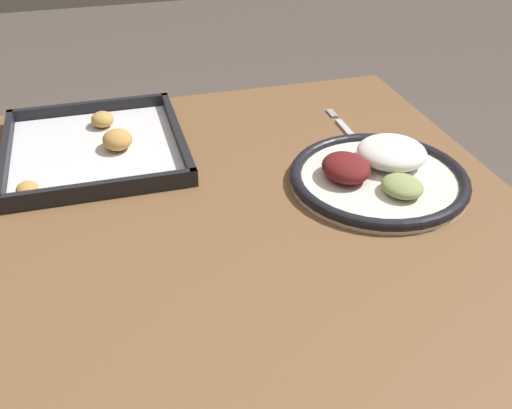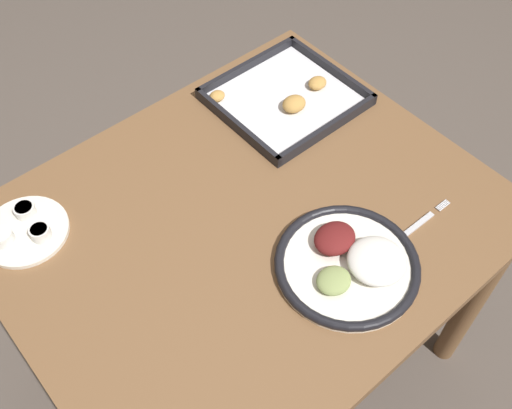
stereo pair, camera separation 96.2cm
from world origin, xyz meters
name	(u,v)px [view 1 (the left image)]	position (x,y,z in m)	size (l,w,h in m)	color
dining_table	(260,287)	(0.00, 0.00, 0.60)	(1.03, 0.85, 0.71)	brown
dinner_plate	(379,174)	(0.08, -0.23, 0.73)	(0.29, 0.29, 0.05)	white
fork	(349,133)	(0.25, -0.25, 0.72)	(0.20, 0.02, 0.00)	silver
baking_tray	(96,147)	(0.31, 0.22, 0.72)	(0.33, 0.31, 0.04)	black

